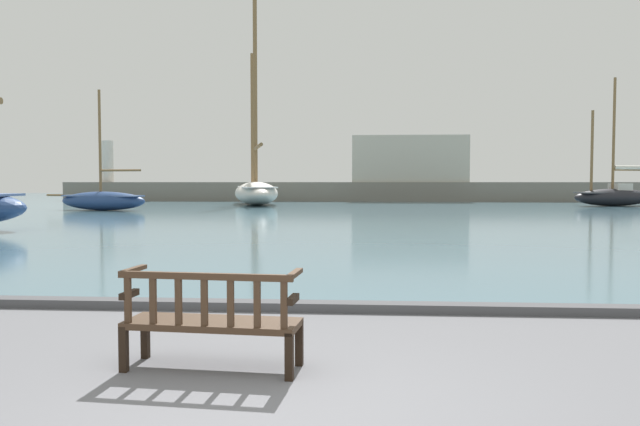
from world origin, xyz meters
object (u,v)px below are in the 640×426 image
object	(u,v)px
sailboat_outer_starboard	(103,200)
sailboat_far_starboard	(614,195)
sailboat_distant_harbor	(256,189)
park_bench	(211,319)

from	to	relation	value
sailboat_outer_starboard	sailboat_far_starboard	size ratio (longest dim) A/B	0.80
sailboat_outer_starboard	sailboat_distant_harbor	distance (m)	12.06
sailboat_distant_harbor	park_bench	bearing A→B (deg)	-80.55
park_bench	sailboat_distant_harbor	xyz separation A→B (m)	(-6.48, 38.94, 0.72)
sailboat_outer_starboard	park_bench	bearing A→B (deg)	-64.97
sailboat_outer_starboard	sailboat_far_starboard	distance (m)	33.16
sailboat_far_starboard	sailboat_distant_harbor	distance (m)	24.79
sailboat_far_starboard	sailboat_distant_harbor	xyz separation A→B (m)	(-24.77, 0.82, 0.34)
sailboat_far_starboard	sailboat_outer_starboard	bearing A→B (deg)	-164.53
park_bench	sailboat_outer_starboard	distance (m)	32.30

